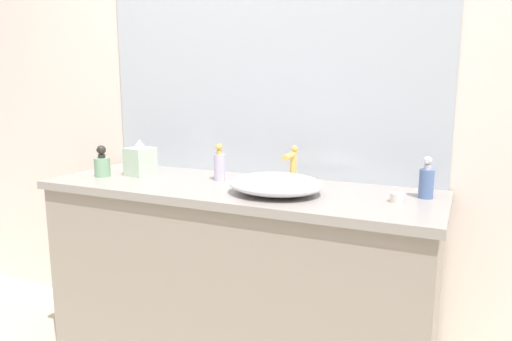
{
  "coord_description": "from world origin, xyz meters",
  "views": [
    {
      "loc": [
        0.95,
        -1.36,
        1.32
      ],
      "look_at": [
        0.14,
        0.38,
        0.97
      ],
      "focal_mm": 32.33,
      "sensor_mm": 36.0,
      "label": 1
    }
  ],
  "objects": [
    {
      "name": "tissue_box",
      "position": [
        -0.5,
        0.42,
        0.97
      ],
      "size": [
        0.14,
        0.14,
        0.18
      ],
      "color": "#B4D0B2",
      "rests_on": "vanity_counter"
    },
    {
      "name": "bathroom_wall_rear",
      "position": [
        0.0,
        0.73,
        1.3
      ],
      "size": [
        6.0,
        0.06,
        2.6
      ],
      "primitive_type": "cube",
      "color": "silver",
      "rests_on": "ground"
    },
    {
      "name": "faucet",
      "position": [
        0.25,
        0.51,
        0.99
      ],
      "size": [
        0.03,
        0.13,
        0.17
      ],
      "color": "gold",
      "rests_on": "vanity_counter"
    },
    {
      "name": "vanity_counter",
      "position": [
        0.03,
        0.4,
        0.45
      ],
      "size": [
        1.75,
        0.59,
        0.89
      ],
      "color": "gray",
      "rests_on": "ground"
    },
    {
      "name": "candle_jar",
      "position": [
        0.72,
        0.39,
        0.91
      ],
      "size": [
        0.05,
        0.05,
        0.03
      ],
      "primitive_type": "cylinder",
      "color": "silver",
      "rests_on": "vanity_counter"
    },
    {
      "name": "soap_dispenser",
      "position": [
        -0.09,
        0.47,
        0.96
      ],
      "size": [
        0.05,
        0.05,
        0.17
      ],
      "color": "silver",
      "rests_on": "vanity_counter"
    },
    {
      "name": "wall_mirror_panel",
      "position": [
        0.03,
        0.69,
        1.42
      ],
      "size": [
        1.72,
        0.01,
        1.06
      ],
      "primitive_type": "cube",
      "color": "#B2BCC6",
      "rests_on": "vanity_counter"
    },
    {
      "name": "sink_basin",
      "position": [
        0.25,
        0.33,
        0.93
      ],
      "size": [
        0.39,
        0.33,
        0.08
      ],
      "primitive_type": "ellipsoid",
      "color": "silver",
      "rests_on": "vanity_counter"
    },
    {
      "name": "lotion_bottle",
      "position": [
        -0.65,
        0.32,
        0.95
      ],
      "size": [
        0.07,
        0.07,
        0.15
      ],
      "color": "#77A580",
      "rests_on": "vanity_counter"
    },
    {
      "name": "perfume_bottle",
      "position": [
        0.81,
        0.51,
        0.96
      ],
      "size": [
        0.06,
        0.06,
        0.16
      ],
      "color": "#4F6BA0",
      "rests_on": "vanity_counter"
    }
  ]
}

